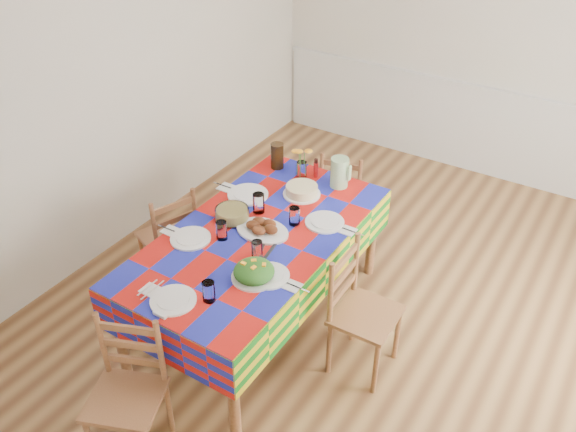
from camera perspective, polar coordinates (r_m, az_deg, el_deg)
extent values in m
cube|color=brown|center=(4.70, 7.67, -9.02)|extent=(4.50, 5.00, 0.04)
cube|color=beige|center=(6.13, 19.35, 15.12)|extent=(4.50, 0.04, 2.70)
cube|color=beige|center=(5.11, -15.12, 12.17)|extent=(0.04, 5.00, 2.70)
cube|color=silver|center=(6.23, 18.44, 11.13)|extent=(4.41, 0.06, 0.04)
cube|color=silver|center=(6.43, 17.75, 7.51)|extent=(4.41, 0.03, 0.90)
cylinder|color=brown|center=(4.10, -15.50, -10.65)|extent=(0.07, 0.07, 0.73)
cylinder|color=brown|center=(3.65, -5.14, -16.38)|extent=(0.07, 0.07, 0.73)
cylinder|color=brown|center=(5.16, -1.17, 1.27)|extent=(0.07, 0.07, 0.73)
cylinder|color=brown|center=(4.81, 7.86, -1.87)|extent=(0.07, 0.07, 0.73)
cube|color=brown|center=(4.11, -2.92, -1.96)|extent=(1.02, 1.95, 0.04)
cube|color=#B6150F|center=(4.10, -2.93, -1.69)|extent=(1.07, 1.99, 0.01)
cube|color=#B6150F|center=(4.47, -8.51, -1.16)|extent=(0.01, 1.99, 0.31)
cube|color=#B6150F|center=(3.98, 3.50, -5.94)|extent=(0.01, 1.99, 0.31)
cube|color=#B6150F|center=(3.64, -11.97, -11.51)|extent=(1.07, 0.01, 0.31)
cube|color=#B6150F|center=(4.89, 3.75, 2.63)|extent=(1.07, 0.01, 0.31)
cylinder|color=white|center=(3.63, -10.69, -7.75)|extent=(0.27, 0.27, 0.01)
cylinder|color=white|center=(3.62, -10.70, -7.63)|extent=(0.19, 0.19, 0.01)
cylinder|color=white|center=(3.57, -7.43, -7.00)|extent=(0.08, 0.08, 0.13)
cube|color=silver|center=(3.73, -12.78, -6.74)|extent=(0.10, 0.10, 0.01)
cube|color=silver|center=(3.74, -13.02, -6.57)|extent=(0.01, 0.17, 0.00)
cube|color=silver|center=(3.72, -12.56, -6.80)|extent=(0.01, 0.20, 0.00)
cylinder|color=white|center=(4.09, -9.10, -2.09)|extent=(0.27, 0.27, 0.01)
cylinder|color=white|center=(4.08, -9.12, -1.97)|extent=(0.19, 0.19, 0.01)
cylinder|color=white|center=(4.03, -6.23, -1.34)|extent=(0.08, 0.08, 0.13)
cube|color=silver|center=(4.19, -10.99, -1.34)|extent=(0.10, 0.10, 0.01)
cube|color=silver|center=(4.20, -11.20, -1.20)|extent=(0.17, 0.01, 0.00)
cube|color=silver|center=(4.18, -10.79, -1.37)|extent=(0.20, 0.01, 0.00)
cylinder|color=white|center=(4.49, -3.77, 2.02)|extent=(0.30, 0.30, 0.02)
cylinder|color=white|center=(4.49, -3.78, 2.14)|extent=(0.21, 0.21, 0.01)
cylinder|color=white|center=(4.27, -2.77, 1.22)|extent=(0.08, 0.08, 0.14)
cube|color=silver|center=(4.60, -5.81, 2.68)|extent=(0.11, 0.11, 0.01)
cube|color=silver|center=(4.61, -6.04, 2.82)|extent=(0.19, 0.01, 0.00)
cube|color=silver|center=(4.58, -5.60, 2.66)|extent=(0.22, 0.01, 0.00)
cylinder|color=white|center=(3.74, -1.83, -5.60)|extent=(0.26, 0.26, 0.01)
cylinder|color=white|center=(3.73, -1.83, -5.49)|extent=(0.18, 0.18, 0.01)
cylinder|color=white|center=(3.85, -2.92, -3.19)|extent=(0.07, 0.07, 0.13)
cube|color=silver|center=(3.67, 0.45, -6.58)|extent=(0.10, 0.10, 0.01)
cube|color=silver|center=(3.67, 0.19, -6.41)|extent=(0.16, 0.01, 0.00)
cube|color=silver|center=(3.66, 0.70, -6.62)|extent=(0.19, 0.01, 0.00)
cylinder|color=white|center=(4.20, 3.45, -0.58)|extent=(0.27, 0.27, 0.01)
cylinder|color=white|center=(4.19, 3.45, -0.46)|extent=(0.19, 0.19, 0.01)
cylinder|color=white|center=(4.15, 0.60, 0.00)|extent=(0.08, 0.08, 0.13)
cube|color=silver|center=(4.13, 5.64, -1.39)|extent=(0.10, 0.10, 0.01)
cube|color=silver|center=(4.14, 5.40, -1.25)|extent=(0.17, 0.01, 0.00)
cube|color=silver|center=(4.12, 5.89, -1.42)|extent=(0.20, 0.01, 0.00)
ellipsoid|color=white|center=(4.11, -2.41, -1.39)|extent=(0.38, 0.27, 0.02)
ellipsoid|color=black|center=(4.05, -1.64, -1.26)|extent=(0.10, 0.08, 0.06)
ellipsoid|color=black|center=(4.10, -1.77, -0.75)|extent=(0.10, 0.08, 0.06)
ellipsoid|color=black|center=(4.13, -2.72, -0.53)|extent=(0.10, 0.08, 0.06)
ellipsoid|color=black|center=(4.10, -3.29, -0.86)|extent=(0.10, 0.08, 0.06)
ellipsoid|color=black|center=(4.05, -2.75, -1.34)|extent=(0.10, 0.08, 0.06)
cylinder|color=white|center=(3.73, -3.18, -5.70)|extent=(0.28, 0.28, 0.01)
ellipsoid|color=#114713|center=(3.70, -3.20, -5.18)|extent=(0.25, 0.25, 0.11)
cube|color=#FFA316|center=(3.68, -4.20, -4.44)|extent=(0.03, 0.02, 0.01)
cube|color=#FFA316|center=(3.70, -3.22, -4.18)|extent=(0.04, 0.04, 0.01)
cube|color=#FFA316|center=(3.64, -3.24, -4.84)|extent=(0.03, 0.04, 0.01)
cube|color=#FFA316|center=(3.66, -2.26, -4.57)|extent=(0.04, 0.04, 0.01)
cylinder|color=white|center=(4.22, -5.26, 0.19)|extent=(0.24, 0.24, 0.08)
cylinder|color=tan|center=(4.22, -5.26, 0.20)|extent=(0.22, 0.22, 0.07)
cylinder|color=white|center=(4.49, 1.29, 2.07)|extent=(0.28, 0.28, 0.01)
cylinder|color=#D4C081|center=(4.47, 1.30, 2.48)|extent=(0.23, 0.23, 0.06)
cube|color=black|center=(3.95, -2.52, -3.17)|extent=(0.14, 0.33, 0.01)
cube|color=black|center=(3.93, -1.66, -3.26)|extent=(0.07, 0.34, 0.01)
cylinder|color=white|center=(4.68, 1.28, 4.35)|extent=(0.08, 0.08, 0.13)
cylinder|color=#2F6822|center=(4.66, 1.05, 4.93)|extent=(0.01, 0.01, 0.19)
ellipsoid|color=#FFA316|center=(4.63, 0.71, 6.08)|extent=(0.06, 0.06, 0.02)
cylinder|color=#2F6822|center=(4.65, 1.53, 4.86)|extent=(0.01, 0.01, 0.19)
ellipsoid|color=#FFA316|center=(4.60, 1.93, 6.10)|extent=(0.06, 0.06, 0.02)
cylinder|color=#2F6822|center=(4.64, 1.18, 4.77)|extent=(0.01, 0.01, 0.19)
ellipsoid|color=#FFA316|center=(4.56, 1.04, 6.07)|extent=(0.06, 0.06, 0.02)
cylinder|color=#B60E0E|center=(4.68, 2.62, 4.49)|extent=(0.04, 0.04, 0.16)
cylinder|color=#9AC48A|center=(4.56, 4.83, 4.09)|extent=(0.13, 0.13, 0.23)
cylinder|color=black|center=(4.79, -1.02, 5.66)|extent=(0.10, 0.10, 0.21)
cube|color=white|center=(3.55, -11.87, -9.01)|extent=(0.09, 0.03, 0.02)
cylinder|color=brown|center=(3.96, -15.90, -16.10)|extent=(0.03, 0.03, 0.43)
cylinder|color=brown|center=(3.84, -11.08, -17.14)|extent=(0.03, 0.03, 0.43)
cube|color=brown|center=(3.63, -14.99, -16.24)|extent=(0.51, 0.50, 0.03)
cylinder|color=brown|center=(3.64, -16.96, -11.43)|extent=(0.03, 0.03, 0.47)
cylinder|color=brown|center=(3.51, -11.84, -12.42)|extent=(0.03, 0.03, 0.47)
cube|color=brown|center=(3.64, -14.23, -12.96)|extent=(0.32, 0.14, 0.05)
cube|color=brown|center=(3.55, -14.51, -11.61)|extent=(0.32, 0.14, 0.05)
cube|color=brown|center=(3.47, -14.81, -10.19)|extent=(0.32, 0.14, 0.05)
cylinder|color=brown|center=(5.44, 7.26, 0.80)|extent=(0.03, 0.03, 0.40)
cylinder|color=brown|center=(5.50, 4.05, 1.47)|extent=(0.03, 0.03, 0.40)
cylinder|color=brown|center=(5.19, 6.39, -0.92)|extent=(0.03, 0.03, 0.40)
cylinder|color=brown|center=(5.26, 3.05, -0.20)|extent=(0.03, 0.03, 0.40)
cube|color=brown|center=(5.23, 5.31, 2.25)|extent=(0.43, 0.42, 0.03)
cylinder|color=brown|center=(4.96, 6.67, 3.01)|extent=(0.03, 0.03, 0.44)
cylinder|color=brown|center=(5.03, 3.16, 3.71)|extent=(0.03, 0.03, 0.44)
cube|color=brown|center=(5.04, 4.85, 2.50)|extent=(0.32, 0.08, 0.04)
cube|color=brown|center=(4.98, 4.92, 3.63)|extent=(0.32, 0.08, 0.04)
cube|color=brown|center=(4.92, 4.98, 4.79)|extent=(0.32, 0.08, 0.04)
cylinder|color=brown|center=(5.05, -10.10, -2.37)|extent=(0.03, 0.03, 0.41)
cylinder|color=brown|center=(4.95, -13.43, -3.73)|extent=(0.03, 0.03, 0.41)
cylinder|color=brown|center=(4.83, -8.30, -4.14)|extent=(0.03, 0.03, 0.41)
cylinder|color=brown|center=(4.72, -11.77, -5.62)|extent=(0.03, 0.03, 0.41)
cube|color=brown|center=(4.75, -11.19, -1.85)|extent=(0.48, 0.49, 0.03)
cylinder|color=brown|center=(4.56, -8.69, 0.09)|extent=(0.03, 0.03, 0.46)
cylinder|color=brown|center=(4.45, -12.36, -1.37)|extent=(0.03, 0.03, 0.46)
cube|color=brown|center=(4.56, -10.38, -1.58)|extent=(0.13, 0.32, 0.05)
cube|color=brown|center=(4.49, -10.54, -0.35)|extent=(0.13, 0.32, 0.05)
cube|color=brown|center=(4.42, -10.70, 0.92)|extent=(0.13, 0.32, 0.05)
cylinder|color=brown|center=(4.00, 8.19, -13.94)|extent=(0.04, 0.04, 0.44)
cylinder|color=brown|center=(4.23, 10.17, -10.81)|extent=(0.04, 0.04, 0.44)
cylinder|color=brown|center=(4.08, 3.87, -12.25)|extent=(0.04, 0.04, 0.44)
cylinder|color=brown|center=(4.31, 6.07, -9.31)|extent=(0.04, 0.04, 0.44)
cube|color=brown|center=(3.99, 7.32, -9.20)|extent=(0.40, 0.42, 0.03)
cylinder|color=brown|center=(3.76, 4.01, -7.36)|extent=(0.04, 0.04, 0.49)
cylinder|color=brown|center=(4.01, 6.34, -4.47)|extent=(0.04, 0.04, 0.49)
cube|color=brown|center=(3.95, 5.14, -6.95)|extent=(0.03, 0.35, 0.05)
cube|color=brown|center=(3.87, 5.23, -5.54)|extent=(0.03, 0.35, 0.05)
cube|color=brown|center=(3.79, 5.33, -4.07)|extent=(0.03, 0.35, 0.05)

